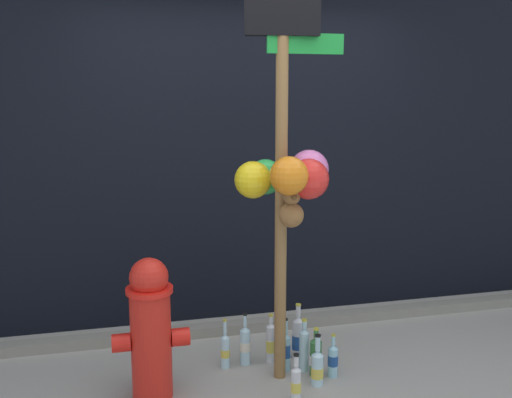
{
  "coord_description": "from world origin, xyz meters",
  "views": [
    {
      "loc": [
        -1.01,
        -2.99,
        1.85
      ],
      "look_at": [
        -0.18,
        0.41,
        1.19
      ],
      "focal_mm": 41.03,
      "sensor_mm": 36.0,
      "label": 1
    }
  ],
  "objects_px": {
    "bottle_4": "(317,367)",
    "bottle_5": "(298,337)",
    "bottle_0": "(286,351)",
    "bottle_6": "(225,350)",
    "bottle_3": "(333,360)",
    "fire_hydrant": "(151,328)",
    "bottle_2": "(297,382)",
    "bottle_1": "(316,356)",
    "bottle_8": "(304,348)",
    "bottle_9": "(245,345)",
    "memorial_post": "(286,158)",
    "bottle_7": "(271,343)"
  },
  "relations": [
    {
      "from": "bottle_4",
      "to": "bottle_7",
      "type": "height_order",
      "value": "bottle_7"
    },
    {
      "from": "fire_hydrant",
      "to": "bottle_1",
      "type": "relative_size",
      "value": 2.68
    },
    {
      "from": "bottle_0",
      "to": "bottle_5",
      "type": "bearing_deg",
      "value": 49.19
    },
    {
      "from": "bottle_1",
      "to": "memorial_post",
      "type": "bearing_deg",
      "value": 173.26
    },
    {
      "from": "bottle_0",
      "to": "bottle_2",
      "type": "bearing_deg",
      "value": -96.59
    },
    {
      "from": "bottle_3",
      "to": "bottle_6",
      "type": "relative_size",
      "value": 0.85
    },
    {
      "from": "bottle_8",
      "to": "bottle_9",
      "type": "distance_m",
      "value": 0.4
    },
    {
      "from": "bottle_5",
      "to": "fire_hydrant",
      "type": "bearing_deg",
      "value": -164.35
    },
    {
      "from": "bottle_0",
      "to": "bottle_3",
      "type": "bearing_deg",
      "value": -30.02
    },
    {
      "from": "bottle_7",
      "to": "bottle_2",
      "type": "bearing_deg",
      "value": -87.53
    },
    {
      "from": "bottle_4",
      "to": "bottle_5",
      "type": "xyz_separation_m",
      "value": [
        -0.0,
        0.39,
        0.03
      ]
    },
    {
      "from": "bottle_7",
      "to": "bottle_9",
      "type": "height_order",
      "value": "bottle_9"
    },
    {
      "from": "bottle_4",
      "to": "bottle_6",
      "type": "distance_m",
      "value": 0.64
    },
    {
      "from": "bottle_6",
      "to": "bottle_8",
      "type": "relative_size",
      "value": 0.94
    },
    {
      "from": "bottle_6",
      "to": "bottle_9",
      "type": "height_order",
      "value": "bottle_9"
    },
    {
      "from": "bottle_7",
      "to": "bottle_1",
      "type": "bearing_deg",
      "value": -47.21
    },
    {
      "from": "bottle_3",
      "to": "bottle_8",
      "type": "bearing_deg",
      "value": 142.7
    },
    {
      "from": "bottle_4",
      "to": "bottle_9",
      "type": "bearing_deg",
      "value": 134.69
    },
    {
      "from": "bottle_0",
      "to": "bottle_2",
      "type": "xyz_separation_m",
      "value": [
        -0.04,
        -0.37,
        -0.03
      ]
    },
    {
      "from": "bottle_6",
      "to": "memorial_post",
      "type": "bearing_deg",
      "value": -33.08
    },
    {
      "from": "bottle_9",
      "to": "bottle_2",
      "type": "bearing_deg",
      "value": -68.94
    },
    {
      "from": "fire_hydrant",
      "to": "bottle_7",
      "type": "height_order",
      "value": "fire_hydrant"
    },
    {
      "from": "bottle_0",
      "to": "bottle_5",
      "type": "xyz_separation_m",
      "value": [
        0.13,
        0.16,
        0.01
      ]
    },
    {
      "from": "fire_hydrant",
      "to": "bottle_0",
      "type": "relative_size",
      "value": 2.4
    },
    {
      "from": "bottle_2",
      "to": "bottle_9",
      "type": "xyz_separation_m",
      "value": [
        -0.2,
        0.52,
        0.03
      ]
    },
    {
      "from": "memorial_post",
      "to": "bottle_9",
      "type": "distance_m",
      "value": 1.33
    },
    {
      "from": "fire_hydrant",
      "to": "bottle_9",
      "type": "height_order",
      "value": "fire_hydrant"
    },
    {
      "from": "bottle_9",
      "to": "bottle_0",
      "type": "bearing_deg",
      "value": -31.42
    },
    {
      "from": "bottle_0",
      "to": "bottle_4",
      "type": "bearing_deg",
      "value": -59.81
    },
    {
      "from": "bottle_3",
      "to": "bottle_7",
      "type": "relative_size",
      "value": 0.85
    },
    {
      "from": "bottle_3",
      "to": "bottle_6",
      "type": "bearing_deg",
      "value": 156.03
    },
    {
      "from": "bottle_1",
      "to": "bottle_5",
      "type": "xyz_separation_m",
      "value": [
        -0.04,
        0.27,
        0.02
      ]
    },
    {
      "from": "fire_hydrant",
      "to": "bottle_2",
      "type": "relative_size",
      "value": 2.99
    },
    {
      "from": "bottle_3",
      "to": "bottle_9",
      "type": "distance_m",
      "value": 0.6
    },
    {
      "from": "bottle_6",
      "to": "bottle_8",
      "type": "height_order",
      "value": "bottle_8"
    },
    {
      "from": "bottle_2",
      "to": "bottle_9",
      "type": "height_order",
      "value": "bottle_9"
    },
    {
      "from": "bottle_7",
      "to": "bottle_3",
      "type": "bearing_deg",
      "value": -41.35
    },
    {
      "from": "bottle_1",
      "to": "bottle_2",
      "type": "distance_m",
      "value": 0.34
    },
    {
      "from": "bottle_2",
      "to": "bottle_7",
      "type": "bearing_deg",
      "value": 92.47
    },
    {
      "from": "fire_hydrant",
      "to": "bottle_6",
      "type": "xyz_separation_m",
      "value": [
        0.5,
        0.26,
        -0.32
      ]
    },
    {
      "from": "bottle_5",
      "to": "bottle_9",
      "type": "distance_m",
      "value": 0.38
    },
    {
      "from": "bottle_1",
      "to": "bottle_6",
      "type": "distance_m",
      "value": 0.61
    },
    {
      "from": "bottle_3",
      "to": "bottle_6",
      "type": "distance_m",
      "value": 0.72
    },
    {
      "from": "fire_hydrant",
      "to": "bottle_4",
      "type": "bearing_deg",
      "value": -5.93
    },
    {
      "from": "bottle_8",
      "to": "bottle_9",
      "type": "relative_size",
      "value": 1.0
    },
    {
      "from": "bottle_6",
      "to": "bottle_3",
      "type": "bearing_deg",
      "value": -23.97
    },
    {
      "from": "bottle_2",
      "to": "bottle_5",
      "type": "bearing_deg",
      "value": 71.43
    },
    {
      "from": "bottle_2",
      "to": "bottle_8",
      "type": "height_order",
      "value": "bottle_8"
    },
    {
      "from": "bottle_5",
      "to": "bottle_8",
      "type": "distance_m",
      "value": 0.19
    },
    {
      "from": "bottle_2",
      "to": "bottle_6",
      "type": "height_order",
      "value": "bottle_6"
    }
  ]
}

